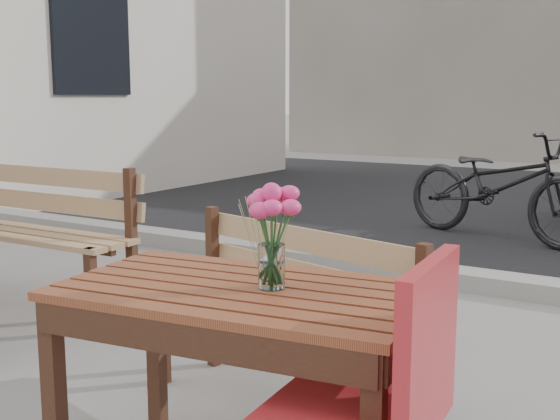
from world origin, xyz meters
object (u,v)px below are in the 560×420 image
(main_vase, at_px, (272,223))
(bicycle, at_px, (499,185))
(main_table, at_px, (241,322))
(red_chair, at_px, (382,396))

(main_vase, distance_m, bicycle, 4.61)
(main_vase, relative_size, bicycle, 0.17)
(main_table, distance_m, red_chair, 0.57)
(red_chair, relative_size, main_vase, 2.71)
(bicycle, bearing_deg, main_vase, -156.31)
(main_table, xyz_separation_m, main_vase, (0.09, 0.04, 0.32))
(main_vase, bearing_deg, red_chair, -21.66)
(red_chair, relative_size, bicycle, 0.47)
(bicycle, bearing_deg, red_chair, -151.16)
(main_table, relative_size, bicycle, 0.64)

